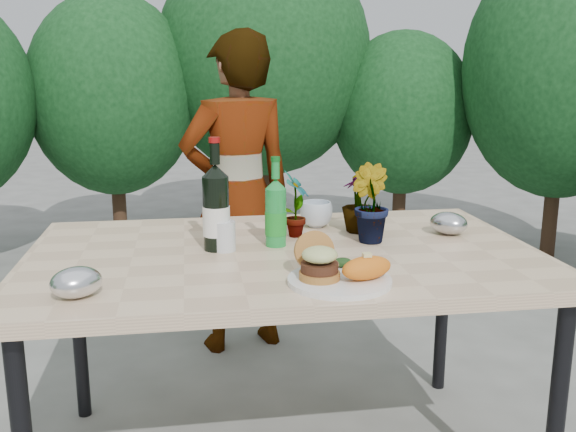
{
  "coord_description": "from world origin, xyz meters",
  "views": [
    {
      "loc": [
        -0.29,
        -1.93,
        1.31
      ],
      "look_at": [
        0.0,
        -0.08,
        0.88
      ],
      "focal_mm": 40.0,
      "sensor_mm": 36.0,
      "label": 1
    }
  ],
  "objects": [
    {
      "name": "foil_packet_right",
      "position": [
        0.59,
        0.11,
        0.79
      ],
      "size": [
        0.17,
        0.17,
        0.08
      ],
      "primitive_type": "ellipsoid",
      "rotation": [
        0.0,
        0.0,
        2.31
      ],
      "color": "#B1B4B9",
      "rests_on": "patio_table"
    },
    {
      "name": "burger_stack",
      "position": [
        0.04,
        -0.32,
        0.81
      ],
      "size": [
        0.11,
        0.16,
        0.11
      ],
      "color": "#B7722D",
      "rests_on": "dinner_plate"
    },
    {
      "name": "foil_packet_left",
      "position": [
        -0.58,
        -0.34,
        0.79
      ],
      "size": [
        0.17,
        0.16,
        0.08
      ],
      "primitive_type": "ellipsoid",
      "rotation": [
        0.0,
        0.0,
        0.55
      ],
      "color": "silver",
      "rests_on": "patio_table"
    },
    {
      "name": "sparkling_water",
      "position": [
        -0.02,
        0.06,
        0.86
      ],
      "size": [
        0.07,
        0.07,
        0.29
      ],
      "rotation": [
        0.0,
        0.0,
        0.09
      ],
      "color": "#188834",
      "rests_on": "patio_table"
    },
    {
      "name": "person",
      "position": [
        -0.07,
        0.98,
        0.74
      ],
      "size": [
        0.61,
        0.48,
        1.48
      ],
      "primitive_type": "imported",
      "rotation": [
        0.0,
        0.0,
        3.41
      ],
      "color": "#975E4B",
      "rests_on": "ground"
    },
    {
      "name": "sweet_potato",
      "position": [
        0.17,
        -0.36,
        0.8
      ],
      "size": [
        0.17,
        0.12,
        0.06
      ],
      "primitive_type": "ellipsoid",
      "rotation": [
        0.0,
        0.0,
        0.35
      ],
      "color": "orange",
      "rests_on": "dinner_plate"
    },
    {
      "name": "blue_bowl",
      "position": [
        0.16,
        0.29,
        0.8
      ],
      "size": [
        0.15,
        0.15,
        0.09
      ],
      "primitive_type": "imported",
      "rotation": [
        0.0,
        0.0,
        -0.29
      ],
      "color": "silver",
      "rests_on": "patio_table"
    },
    {
      "name": "wine_bottle",
      "position": [
        -0.21,
        0.04,
        0.88
      ],
      "size": [
        0.09,
        0.09,
        0.36
      ],
      "rotation": [
        0.0,
        0.0,
        0.42
      ],
      "color": "black",
      "rests_on": "patio_table"
    },
    {
      "name": "seedling_left",
      "position": [
        0.06,
        0.16,
        0.86
      ],
      "size": [
        0.12,
        0.14,
        0.23
      ],
      "primitive_type": "imported",
      "rotation": [
        0.0,
        0.0,
        1.13
      ],
      "color": "#20531C",
      "rests_on": "patio_table"
    },
    {
      "name": "grilled_veg",
      "position": [
        0.12,
        -0.24,
        0.78
      ],
      "size": [
        0.08,
        0.05,
        0.03
      ],
      "color": "olive",
      "rests_on": "dinner_plate"
    },
    {
      "name": "patio_table",
      "position": [
        0.0,
        0.0,
        0.69
      ],
      "size": [
        1.6,
        1.0,
        0.75
      ],
      "color": "beige",
      "rests_on": "ground"
    },
    {
      "name": "seedling_right",
      "position": [
        0.3,
        0.2,
        0.86
      ],
      "size": [
        0.17,
        0.17,
        0.22
      ],
      "primitive_type": "imported",
      "rotation": [
        0.0,
        0.0,
        3.76
      ],
      "color": "#205D20",
      "rests_on": "patio_table"
    },
    {
      "name": "plastic_cup",
      "position": [
        -0.19,
        0.03,
        0.8
      ],
      "size": [
        0.07,
        0.07,
        0.09
      ],
      "primitive_type": "cylinder",
      "color": "silver",
      "rests_on": "patio_table"
    },
    {
      "name": "seedling_mid",
      "position": [
        0.29,
        0.07,
        0.88
      ],
      "size": [
        0.16,
        0.17,
        0.26
      ],
      "primitive_type": "imported",
      "rotation": [
        0.0,
        0.0,
        1.94
      ],
      "color": "#255B1F",
      "rests_on": "patio_table"
    },
    {
      "name": "dinner_plate",
      "position": [
        0.1,
        -0.34,
        0.76
      ],
      "size": [
        0.28,
        0.28,
        0.01
      ],
      "primitive_type": "cylinder",
      "color": "white",
      "rests_on": "patio_table"
    },
    {
      "name": "shrub_hedge",
      "position": [
        0.23,
        1.65,
        1.17
      ],
      "size": [
        6.9,
        5.27,
        2.28
      ],
      "color": "#382316",
      "rests_on": "ground"
    }
  ]
}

